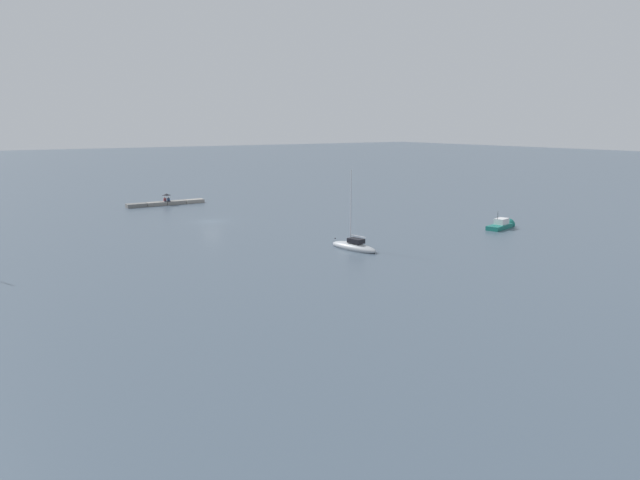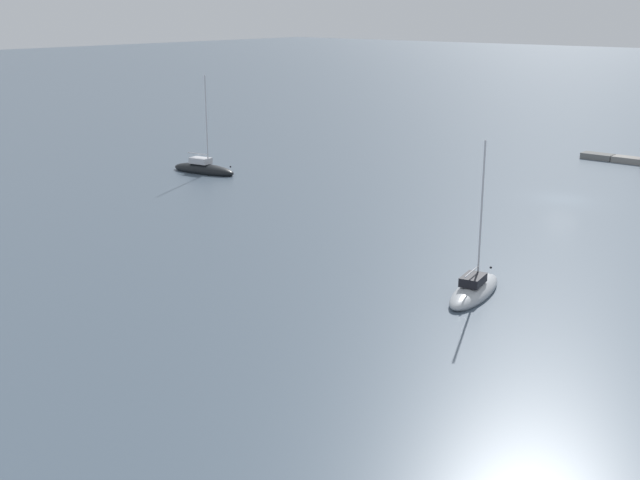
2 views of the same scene
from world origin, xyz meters
name	(u,v)px [view 2 (image 2 of 2)]	position (x,y,z in m)	size (l,w,h in m)	color
ground_plane	(562,199)	(0.00, 0.00, 0.00)	(500.00, 500.00, 0.00)	#475666
sailboat_black_near	(204,169)	(30.30, 11.30, 0.34)	(7.13, 2.89, 9.35)	black
sailboat_grey_far	(474,290)	(-5.88, 24.60, 0.30)	(2.82, 6.26, 8.65)	#ADB2B7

